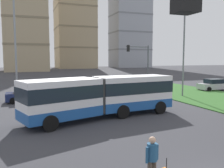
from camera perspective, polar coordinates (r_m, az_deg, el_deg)
articulated_bus at (r=18.01m, az=-2.33°, el=-2.72°), size 12.04×4.97×3.00m
car_navy_sedan at (r=26.16m, az=-19.03°, el=-2.32°), size 4.43×2.09×1.58m
car_silver_hatch at (r=36.63m, az=22.77°, el=-0.19°), size 4.43×2.08×1.58m
pedestrian_crossing at (r=8.76m, az=9.39°, el=-16.69°), size 0.56×0.36×1.74m
traffic_light_near_left at (r=2.65m, az=-18.49°, el=-3.59°), size 3.34×0.28×5.73m
traffic_light_far_right at (r=31.00m, az=6.85°, el=5.43°), size 3.15×0.28×6.06m
streetlight_median at (r=29.17m, az=16.50°, el=7.81°), size 0.70×0.28×9.99m
apartment_tower_westcentre at (r=95.69m, az=-19.76°, el=16.31°), size 14.76×17.77×44.29m
apartment_tower_centre at (r=118.65m, az=-8.79°, el=14.76°), size 17.27×18.76×45.43m
apartment_tower_eastcentre at (r=129.25m, az=4.24°, el=15.58°), size 18.50×15.12×52.11m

